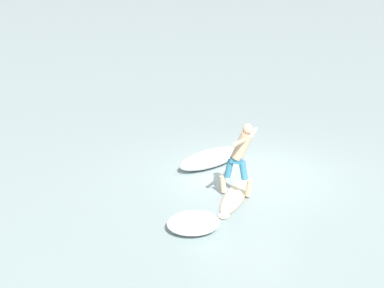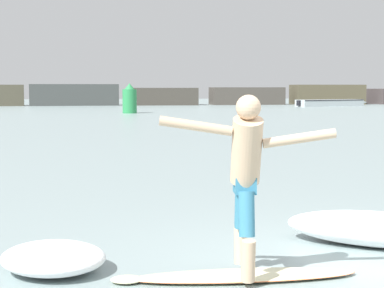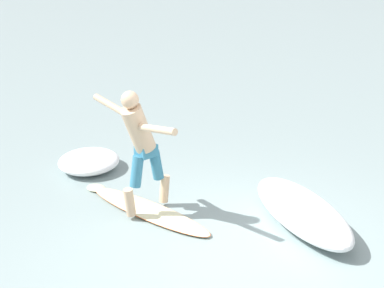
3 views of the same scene
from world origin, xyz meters
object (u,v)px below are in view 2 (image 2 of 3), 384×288
at_px(surfer, 246,170).
at_px(fishing_boat_near_jetty, 332,103).
at_px(channel_marker_buoy, 130,100).
at_px(surfboard, 240,276).

height_order(surfer, fishing_boat_near_jetty, surfer).
height_order(surfer, channel_marker_buoy, channel_marker_buoy).
bearing_deg(fishing_boat_near_jetty, surfer, -113.77).
height_order(surfboard, surfer, surfer).
relative_size(fishing_boat_near_jetty, channel_marker_buoy, 4.04).
relative_size(surfboard, surfer, 1.40).
distance_m(surfer, channel_marker_buoy, 40.70).
distance_m(surfboard, surfer, 1.05).
bearing_deg(fishing_boat_near_jetty, surfboard, -113.83).
bearing_deg(surfer, surfboard, 104.23).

